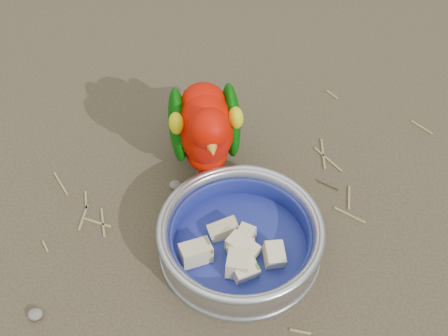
# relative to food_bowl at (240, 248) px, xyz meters

# --- Properties ---
(ground) EXTENTS (60.00, 60.00, 0.00)m
(ground) POSITION_rel_food_bowl_xyz_m (0.00, -0.06, -0.01)
(ground) COLOR #453929
(food_bowl) EXTENTS (0.24, 0.24, 0.02)m
(food_bowl) POSITION_rel_food_bowl_xyz_m (0.00, 0.00, 0.00)
(food_bowl) COLOR #B2B2BA
(food_bowl) RESTS_ON ground
(bowl_wall) EXTENTS (0.24, 0.24, 0.04)m
(bowl_wall) POSITION_rel_food_bowl_xyz_m (0.00, 0.00, 0.03)
(bowl_wall) COLOR #B2B2BA
(bowl_wall) RESTS_ON food_bowl
(fruit_wedges) EXTENTS (0.14, 0.14, 0.03)m
(fruit_wedges) POSITION_rel_food_bowl_xyz_m (0.00, 0.00, 0.02)
(fruit_wedges) COLOR beige
(fruit_wedges) RESTS_ON food_bowl
(lory_parrot) EXTENTS (0.16, 0.25, 0.19)m
(lory_parrot) POSITION_rel_food_bowl_xyz_m (-0.07, 0.14, 0.09)
(lory_parrot) COLOR #C20C00
(lory_parrot) RESTS_ON ground
(ground_debris) EXTENTS (0.90, 0.80, 0.01)m
(ground_debris) POSITION_rel_food_bowl_xyz_m (-0.02, 0.03, -0.01)
(ground_debris) COLOR olive
(ground_debris) RESTS_ON ground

